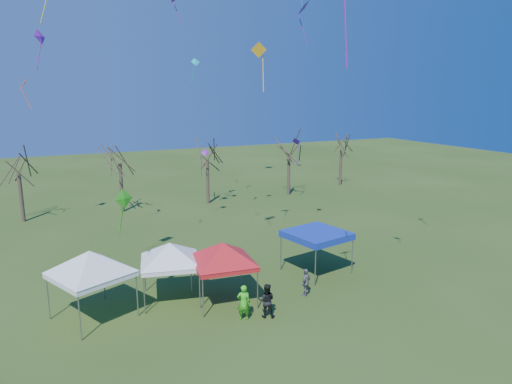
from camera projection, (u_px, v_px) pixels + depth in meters
ground at (257, 319)px, 22.57m from camera, size 140.00×140.00×0.00m
tree_1 at (17, 155)px, 38.56m from camera, size 3.42×3.42×7.54m
tree_2 at (119, 145)px, 41.74m from camera, size 3.71×3.71×8.18m
tree_3 at (207, 143)px, 45.02m from camera, size 3.59×3.59×7.91m
tree_4 at (289, 140)px, 48.90m from camera, size 3.58×3.58×7.89m
tree_5 at (342, 138)px, 54.31m from camera, size 3.39×3.39×7.46m
tent_white_west at (90, 255)px, 22.04m from camera, size 4.29×4.29×4.06m
tent_white_mid at (170, 247)px, 24.12m from camera, size 4.12×4.12×3.73m
tent_red at (223, 247)px, 23.88m from camera, size 4.33×4.33×3.83m
tent_blue at (317, 235)px, 28.04m from camera, size 3.91×3.91×2.62m
person_green at (244, 302)px, 22.38m from camera, size 0.78×0.66×1.81m
person_dark at (267, 301)px, 22.66m from camera, size 1.07×1.00×1.75m
person_grey at (306, 282)px, 25.02m from camera, size 0.98×0.85×1.58m
kite_1 at (124, 199)px, 21.91m from camera, size 0.98×0.66×2.24m
kite_19 at (195, 62)px, 37.00m from camera, size 0.81×0.58×2.06m
kite_27 at (303, 8)px, 22.02m from camera, size 1.03×1.10×2.17m
kite_22 at (205, 154)px, 39.04m from camera, size 0.92×0.83×2.48m
kite_13 at (24, 83)px, 34.92m from camera, size 0.74×1.04×2.58m
kite_2 at (40, 37)px, 33.97m from camera, size 1.12×1.25×3.08m
kite_17 at (259, 51)px, 30.41m from camera, size 1.13×0.77×3.29m
kite_12 at (296, 142)px, 46.19m from camera, size 0.98×1.09×2.82m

